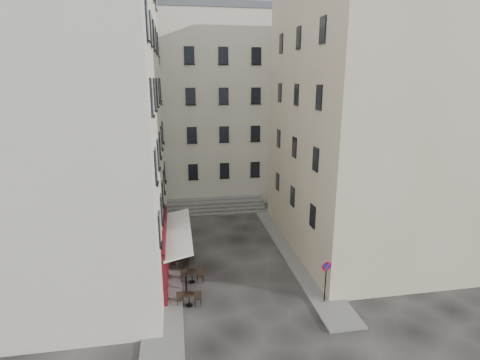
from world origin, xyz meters
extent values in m
plane|color=black|center=(0.00, 0.00, 0.00)|extent=(90.00, 90.00, 0.00)
cube|color=slate|center=(-4.50, 4.00, 0.06)|extent=(2.00, 22.00, 0.12)
cube|color=slate|center=(4.50, 3.00, 0.06)|extent=(2.00, 18.00, 0.12)
cube|color=beige|center=(-10.50, 3.00, 10.00)|extent=(12.00, 16.00, 20.00)
cube|color=#BFB28E|center=(10.50, 3.50, 9.00)|extent=(12.00, 14.00, 18.00)
cube|color=beige|center=(-1.00, 19.00, 9.00)|extent=(18.00, 10.00, 18.00)
cube|color=slate|center=(-1.00, 19.00, 18.30)|extent=(18.20, 10.20, 0.60)
cube|color=#42090F|center=(-4.42, 1.00, 1.75)|extent=(0.25, 7.00, 3.50)
cube|color=black|center=(-4.38, 1.00, 1.40)|extent=(0.06, 3.85, 2.00)
cube|color=white|center=(-3.60, 1.00, 2.95)|extent=(1.58, 7.30, 0.41)
cube|color=#5F5C5A|center=(0.00, 11.90, 0.10)|extent=(9.00, 1.80, 0.20)
cube|color=#5F5C5A|center=(0.00, 12.35, 0.30)|extent=(9.00, 1.80, 0.20)
cube|color=#5F5C5A|center=(0.00, 12.80, 0.50)|extent=(9.00, 1.80, 0.20)
cube|color=#5F5C5A|center=(0.00, 13.25, 0.70)|extent=(9.00, 1.80, 0.20)
cylinder|color=black|center=(-3.25, -1.00, 0.45)|extent=(0.10, 0.10, 0.90)
sphere|color=black|center=(-3.25, -1.00, 0.92)|extent=(0.12, 0.12, 0.12)
cylinder|color=black|center=(-3.25, 2.50, 0.45)|extent=(0.10, 0.10, 0.90)
sphere|color=black|center=(-3.25, 2.50, 0.92)|extent=(0.12, 0.12, 0.12)
cylinder|color=black|center=(-3.25, 6.00, 0.45)|extent=(0.10, 0.10, 0.90)
sphere|color=black|center=(-3.25, 6.00, 0.92)|extent=(0.12, 0.12, 0.12)
cylinder|color=black|center=(4.22, -3.50, 1.26)|extent=(0.06, 0.06, 2.53)
cylinder|color=red|center=(4.22, -3.51, 2.27)|extent=(0.58, 0.13, 0.59)
cylinder|color=navy|center=(4.22, -3.53, 2.27)|extent=(0.42, 0.11, 0.42)
cube|color=red|center=(4.22, -3.56, 2.27)|extent=(0.34, 0.08, 0.34)
cylinder|color=black|center=(-3.14, -2.52, 0.07)|extent=(0.38, 0.38, 0.02)
cylinder|color=black|center=(-3.14, -2.52, 0.42)|extent=(0.05, 0.05, 0.73)
cylinder|color=black|center=(-3.14, -2.52, 0.75)|extent=(0.63, 0.63, 0.04)
cube|color=black|center=(-2.67, -2.52, 0.47)|extent=(0.40, 0.40, 0.94)
cube|color=black|center=(-3.62, -2.42, 0.47)|extent=(0.40, 0.40, 0.94)
cylinder|color=black|center=(-2.87, -0.11, 0.08)|extent=(0.39, 0.39, 0.02)
cylinder|color=black|center=(-2.87, -0.11, 0.43)|extent=(0.05, 0.05, 0.76)
cylinder|color=black|center=(-2.87, -0.11, 0.78)|extent=(0.65, 0.65, 0.04)
cube|color=black|center=(-2.38, -0.11, 0.49)|extent=(0.41, 0.41, 0.98)
cube|color=black|center=(-3.36, 0.00, 0.49)|extent=(0.41, 0.41, 0.98)
cylinder|color=black|center=(-3.60, 1.70, 0.06)|extent=(0.33, 0.33, 0.02)
cylinder|color=black|center=(-3.60, 1.70, 0.37)|extent=(0.05, 0.05, 0.65)
cylinder|color=black|center=(-3.60, 1.70, 0.67)|extent=(0.56, 0.56, 0.04)
cube|color=black|center=(-3.18, 1.70, 0.42)|extent=(0.35, 0.35, 0.83)
cube|color=black|center=(-4.02, 1.80, 0.42)|extent=(0.35, 0.35, 0.83)
cylinder|color=black|center=(-3.25, 2.83, 0.07)|extent=(0.35, 0.35, 0.02)
cylinder|color=black|center=(-3.25, 2.83, 0.39)|extent=(0.05, 0.05, 0.69)
cylinder|color=black|center=(-3.25, 2.83, 0.71)|extent=(0.59, 0.59, 0.04)
cube|color=black|center=(-2.81, 2.83, 0.44)|extent=(0.37, 0.37, 0.89)
cube|color=black|center=(-3.69, 2.93, 0.44)|extent=(0.37, 0.37, 0.89)
cylinder|color=black|center=(-3.33, 4.84, 0.07)|extent=(0.35, 0.35, 0.02)
cylinder|color=black|center=(-3.33, 4.84, 0.39)|extent=(0.05, 0.05, 0.68)
cylinder|color=black|center=(-3.33, 4.84, 0.70)|extent=(0.58, 0.58, 0.04)
cube|color=black|center=(-2.89, 4.84, 0.44)|extent=(0.37, 0.37, 0.87)
cube|color=black|center=(-3.77, 4.93, 0.44)|extent=(0.37, 0.37, 0.87)
imported|color=black|center=(-3.20, 3.46, 0.81)|extent=(0.61, 0.41, 1.61)
camera|label=1|loc=(-3.46, -20.64, 11.99)|focal=28.00mm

